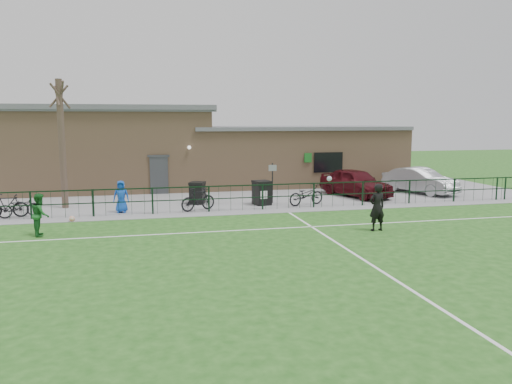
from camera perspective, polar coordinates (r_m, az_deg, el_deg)
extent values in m
plane|color=#1F5017|center=(15.40, 4.18, -7.45)|extent=(90.00, 90.00, 0.00)
cube|color=gray|center=(28.31, -3.83, -0.14)|extent=(34.00, 13.00, 0.02)
cube|color=white|center=(22.77, -1.57, -2.22)|extent=(28.00, 0.10, 0.01)
cube|color=white|center=(19.14, 0.67, -4.27)|extent=(28.00, 0.10, 0.01)
cube|color=white|center=(16.08, 11.06, -6.89)|extent=(0.10, 16.00, 0.01)
cube|color=black|center=(22.87, -1.67, -0.67)|extent=(28.00, 0.10, 1.20)
cylinder|color=#443329|center=(24.95, -21.29, 5.07)|extent=(0.30, 0.30, 6.00)
cube|color=black|center=(24.82, -6.71, -0.19)|extent=(0.89, 0.94, 1.00)
cube|color=black|center=(24.37, 0.67, -0.18)|extent=(0.87, 0.95, 1.09)
cylinder|color=black|center=(24.80, 1.88, 1.02)|extent=(0.07, 0.07, 2.00)
imported|color=#450C13|center=(27.50, 11.31, 1.08)|extent=(3.16, 4.78, 1.51)
imported|color=#9C9EA3|center=(29.65, 18.22, 1.26)|extent=(3.05, 4.58, 1.43)
imported|color=black|center=(23.65, -26.58, -1.41)|extent=(1.74, 0.55, 1.04)
imported|color=black|center=(23.58, -25.43, -1.53)|extent=(1.80, 1.12, 0.89)
imported|color=black|center=(22.92, -6.64, -0.83)|extent=(1.80, 1.19, 1.05)
imported|color=black|center=(24.34, 5.75, -0.32)|extent=(2.05, 1.21, 1.02)
imported|color=blue|center=(23.11, -15.16, -0.51)|extent=(0.74, 0.51, 1.44)
imported|color=black|center=(19.27, 13.66, -1.71)|extent=(0.70, 0.50, 1.80)
sphere|color=white|center=(21.66, 8.38, 1.52)|extent=(0.22, 0.22, 0.22)
imported|color=#1C6224|center=(19.61, -23.43, -2.37)|extent=(0.68, 0.82, 1.54)
sphere|color=white|center=(21.85, -20.28, -2.89)|extent=(0.25, 0.25, 0.25)
cube|color=tan|center=(31.06, -4.74, 3.84)|extent=(24.00, 5.00, 3.50)
cube|color=tan|center=(30.71, -16.51, 7.87)|extent=(11.52, 5.00, 1.20)
cube|color=#595B61|center=(30.72, -16.56, 9.21)|extent=(12.02, 5.40, 0.28)
cube|color=#595B61|center=(32.14, 4.65, 7.30)|extent=(13.44, 5.30, 0.22)
cube|color=#383A3D|center=(28.31, -11.02, 1.85)|extent=(1.00, 0.08, 2.10)
cube|color=black|center=(30.26, 8.26, 3.38)|extent=(1.80, 0.08, 1.20)
cube|color=#19661E|center=(29.75, 5.96, 3.91)|extent=(0.45, 0.04, 0.55)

